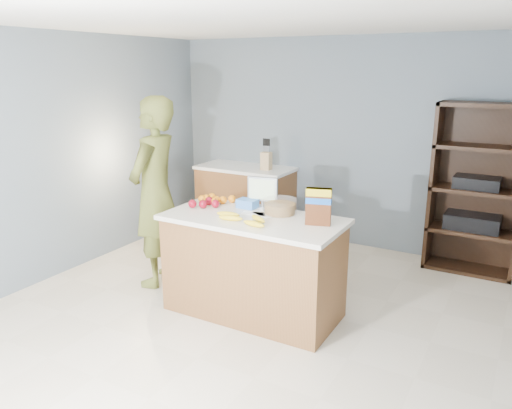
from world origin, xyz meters
The scene contains 15 objects.
floor centered at (0.00, 0.00, 0.00)m, with size 4.50×5.00×0.02m, color beige.
walls centered at (0.00, 0.00, 1.65)m, with size 4.52×5.02×2.51m.
counter_peninsula centered at (0.00, 0.30, 0.42)m, with size 1.56×0.76×0.90m.
back_cabinet centered at (-1.20, 2.20, 0.45)m, with size 1.24×0.62×0.90m.
shelving_unit centered at (1.55, 2.35, 0.86)m, with size 0.90×0.40×1.80m.
person centered at (-1.18, 0.42, 0.94)m, with size 0.69×0.45×1.89m, color brown.
knife_block centered at (-0.87, 2.16, 1.02)m, with size 0.12×0.10×0.31m.
envelopes centered at (0.00, 0.40, 0.90)m, with size 0.33×0.20×0.00m.
bananas centered at (-0.02, 0.15, 0.92)m, with size 0.54×0.26×0.05m.
apples centered at (-0.54, 0.35, 0.94)m, with size 0.26×0.24×0.08m.
oranges centered at (-0.54, 0.52, 0.94)m, with size 0.32×0.23×0.07m.
blue_carton centered at (-0.19, 0.53, 0.94)m, with size 0.18×0.12×0.08m, color blue.
salad_bowl centered at (0.15, 0.51, 0.96)m, with size 0.30×0.30×0.13m.
tv centered at (-0.08, 0.61, 1.06)m, with size 0.28×0.12×0.28m.
cereal_box centered at (0.57, 0.37, 1.08)m, with size 0.22×0.13×0.31m.
Camera 1 is at (2.03, -3.25, 2.14)m, focal length 35.00 mm.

